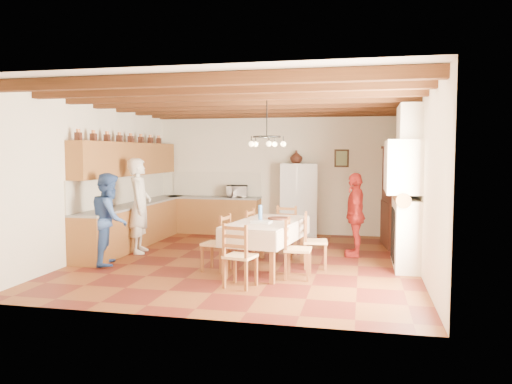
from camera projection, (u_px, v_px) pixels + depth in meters
floor at (247, 261)px, 9.17m from camera, size 6.00×6.50×0.02m
ceiling at (247, 95)px, 8.93m from camera, size 6.00×6.50×0.02m
wall_back at (278, 172)px, 12.23m from camera, size 6.00×0.02×3.00m
wall_front at (184, 194)px, 5.87m from camera, size 6.00×0.02×3.00m
wall_left at (97, 178)px, 9.69m from camera, size 0.02×6.50×3.00m
wall_right at (420, 182)px, 8.41m from camera, size 0.02×6.50×3.00m
ceiling_beams at (247, 101)px, 8.94m from camera, size 6.00×6.30×0.16m
lower_cabinets_left at (136, 225)px, 10.73m from camera, size 0.60×4.30×0.86m
lower_cabinets_back at (214, 216)px, 12.34m from camera, size 2.30×0.60×0.86m
countertop_left at (136, 204)px, 10.69m from camera, size 0.62×4.30×0.04m
countertop_back at (213, 197)px, 12.30m from camera, size 2.34×0.62×0.04m
backsplash_left at (123, 189)px, 10.73m from camera, size 0.03×4.30×0.60m
backsplash_back at (217, 184)px, 12.55m from camera, size 2.30×0.03×0.60m
upper_cabinets at (130, 159)px, 10.64m from camera, size 0.35×4.20×0.70m
fireplace at (402, 186)px, 8.68m from camera, size 0.56×1.60×2.80m
wall_picture at (342, 158)px, 11.84m from camera, size 0.34×0.03×0.42m
refrigerator at (299, 199)px, 11.97m from camera, size 0.94×0.81×1.73m
hutch at (396, 197)px, 10.50m from camera, size 0.62×1.22×2.13m
dining_table at (267, 226)px, 8.43m from camera, size 1.25×2.03×0.83m
chandelier at (267, 137)px, 8.31m from camera, size 0.47×0.47×0.03m
chair_left_near at (216, 242)px, 8.38m from camera, size 0.46×0.48×0.96m
chair_left_far at (241, 235)px, 9.11m from camera, size 0.46×0.47×0.96m
chair_right_near at (298, 248)px, 7.87m from camera, size 0.40×0.42×0.96m
chair_right_far at (316, 240)px, 8.58m from camera, size 0.44×0.46×0.96m
chair_end_near at (240, 255)px, 7.36m from camera, size 0.50×0.49×0.96m
chair_end_far at (284, 232)px, 9.53m from camera, size 0.46×0.44×0.96m
person_man at (139, 206)px, 9.86m from camera, size 0.61×0.78×1.88m
person_woman_blue at (110, 219)px, 8.83m from camera, size 0.86×0.96×1.63m
person_woman_red at (355, 215)px, 9.54m from camera, size 0.43×0.96×1.61m
microwave at (237, 191)px, 12.16m from camera, size 0.60×0.48×0.29m
fridge_vase at (296, 157)px, 11.90m from camera, size 0.35×0.35×0.31m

